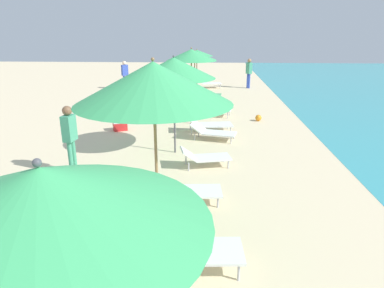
# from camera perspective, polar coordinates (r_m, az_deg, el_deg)

# --- Properties ---
(umbrella_second) EXTENTS (2.26, 2.26, 2.65)m
(umbrella_second) POSITION_cam_1_polar(r_m,az_deg,el_deg) (2.48, -23.42, -8.20)
(umbrella_second) COLOR #4C4C51
(umbrella_second) RESTS_ON ground
(umbrella_third) EXTENTS (2.52, 2.52, 3.02)m
(umbrella_third) POSITION_cam_1_polar(r_m,az_deg,el_deg) (5.52, -6.35, 9.93)
(umbrella_third) COLOR olive
(umbrella_third) RESTS_ON ground
(lounger_third_shoreside) EXTENTS (1.35, 0.72, 0.52)m
(lounger_third_shoreside) POSITION_cam_1_polar(r_m,az_deg,el_deg) (7.22, -0.49, -7.53)
(lounger_third_shoreside) COLOR white
(lounger_third_shoreside) RESTS_ON ground
(lounger_third_inland) EXTENTS (1.33, 0.75, 0.58)m
(lounger_third_inland) POSITION_cam_1_polar(r_m,az_deg,el_deg) (5.37, 1.04, -16.87)
(lounger_third_inland) COLOR white
(lounger_third_inland) RESTS_ON ground
(umbrella_fourth) EXTENTS (2.28, 2.28, 2.76)m
(umbrella_fourth) POSITION_cam_1_polar(r_m,az_deg,el_deg) (9.61, -3.01, 12.37)
(umbrella_fourth) COLOR #4C4C51
(umbrella_fourth) RESTS_ON ground
(lounger_fourth_shoreside) EXTENTS (1.56, 0.91, 0.53)m
(lounger_fourth_shoreside) POSITION_cam_1_polar(r_m,az_deg,el_deg) (11.25, 3.44, 2.06)
(lounger_fourth_shoreside) COLOR white
(lounger_fourth_shoreside) RESTS_ON ground
(lounger_fourth_inland) EXTENTS (1.38, 0.83, 0.51)m
(lounger_fourth_inland) POSITION_cam_1_polar(r_m,az_deg,el_deg) (9.02, 2.17, -2.09)
(lounger_fourth_inland) COLOR white
(lounger_fourth_inland) RESTS_ON ground
(umbrella_fifth) EXTENTS (1.85, 1.85, 2.81)m
(umbrella_fifth) POSITION_cam_1_polar(r_m,az_deg,el_deg) (12.88, -0.10, 14.42)
(umbrella_fifth) COLOR olive
(umbrella_fifth) RESTS_ON ground
(lounger_fifth_shoreside) EXTENTS (1.29, 0.86, 0.62)m
(lounger_fifth_shoreside) POSITION_cam_1_polar(r_m,az_deg,el_deg) (14.35, 3.92, 5.86)
(lounger_fifth_shoreside) COLOR white
(lounger_fifth_shoreside) RESTS_ON ground
(lounger_fifth_inland) EXTENTS (1.70, 0.89, 0.57)m
(lounger_fifth_inland) POSITION_cam_1_polar(r_m,az_deg,el_deg) (12.09, 2.72, 3.36)
(lounger_fifth_inland) COLOR white
(lounger_fifth_inland) RESTS_ON ground
(umbrella_sixth) EXTENTS (2.02, 2.02, 2.51)m
(umbrella_sixth) POSITION_cam_1_polar(r_m,az_deg,el_deg) (16.66, 0.44, 14.33)
(umbrella_sixth) COLOR olive
(umbrella_sixth) RESTS_ON ground
(lounger_sixth_shoreside) EXTENTS (1.42, 0.71, 0.60)m
(lounger_sixth_shoreside) POSITION_cam_1_polar(r_m,az_deg,el_deg) (18.06, 2.48, 8.32)
(lounger_sixth_shoreside) COLOR #4CA572
(lounger_sixth_shoreside) RESTS_ON ground
(lounger_sixth_inland) EXTENTS (1.58, 0.71, 0.55)m
(lounger_sixth_inland) POSITION_cam_1_polar(r_m,az_deg,el_deg) (15.63, 2.46, 6.76)
(lounger_sixth_inland) COLOR white
(lounger_sixth_inland) RESTS_ON ground
(umbrella_farthest) EXTENTS (1.85, 1.85, 2.37)m
(umbrella_farthest) POSITION_cam_1_polar(r_m,az_deg,el_deg) (20.39, 0.81, 14.74)
(umbrella_farthest) COLOR olive
(umbrella_farthest) RESTS_ON ground
(lounger_farthest_shoreside) EXTENTS (1.71, 0.94, 0.60)m
(lounger_farthest_shoreside) POSITION_cam_1_polar(r_m,az_deg,el_deg) (21.46, 2.60, 10.04)
(lounger_farthest_shoreside) COLOR white
(lounger_farthest_shoreside) RESTS_ON ground
(person_walking_near) EXTENTS (0.37, 0.42, 1.76)m
(person_walking_near) POSITION_cam_1_polar(r_m,az_deg,el_deg) (21.63, 9.35, 11.91)
(person_walking_near) COLOR #334CB2
(person_walking_near) RESTS_ON ground
(person_walking_mid) EXTENTS (0.42, 0.39, 1.66)m
(person_walking_mid) POSITION_cam_1_polar(r_m,az_deg,el_deg) (21.25, -10.98, 11.51)
(person_walking_mid) COLOR #334CB2
(person_walking_mid) RESTS_ON ground
(person_walking_far) EXTENTS (0.26, 0.38, 1.70)m
(person_walking_far) POSITION_cam_1_polar(r_m,az_deg,el_deg) (8.88, -19.50, 1.73)
(person_walking_far) COLOR #3F9972
(person_walking_far) RESTS_ON ground
(cooler_box) EXTENTS (0.57, 0.50, 0.34)m
(cooler_box) POSITION_cam_1_polar(r_m,az_deg,el_deg) (12.57, -11.75, 2.97)
(cooler_box) COLOR red
(cooler_box) RESTS_ON ground
(beach_ball) EXTENTS (0.25, 0.25, 0.25)m
(beach_ball) POSITION_cam_1_polar(r_m,az_deg,el_deg) (13.85, 10.87, 4.25)
(beach_ball) COLOR orange
(beach_ball) RESTS_ON ground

